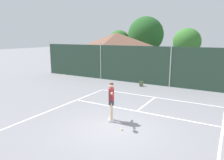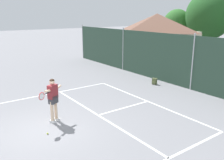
# 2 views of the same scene
# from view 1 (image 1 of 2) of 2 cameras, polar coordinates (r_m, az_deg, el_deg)

# --- Properties ---
(ground_plane) EXTENTS (120.00, 120.00, 0.00)m
(ground_plane) POSITION_cam_1_polar(r_m,az_deg,el_deg) (9.36, 0.57, -12.98)
(ground_plane) COLOR gray
(court_markings) EXTENTS (8.30, 11.10, 0.01)m
(court_markings) POSITION_cam_1_polar(r_m,az_deg,el_deg) (9.88, 2.45, -11.60)
(court_markings) COLOR white
(court_markings) RESTS_ON ground
(chainlink_fence) EXTENTS (26.09, 0.09, 3.32)m
(chainlink_fence) POSITION_cam_1_polar(r_m,az_deg,el_deg) (17.10, 15.59, 3.43)
(chainlink_fence) COLOR #284233
(chainlink_fence) RESTS_ON ground
(clubhouse_building) EXTENTS (6.73, 5.00, 4.36)m
(clubhouse_building) POSITION_cam_1_polar(r_m,az_deg,el_deg) (23.81, 1.23, 7.69)
(clubhouse_building) COLOR beige
(clubhouse_building) RESTS_ON ground
(treeline_backdrop) EXTENTS (25.56, 4.33, 6.59)m
(treeline_backdrop) POSITION_cam_1_polar(r_m,az_deg,el_deg) (27.56, 22.65, 10.85)
(treeline_backdrop) COLOR brown
(treeline_backdrop) RESTS_ON ground
(tennis_player) EXTENTS (0.82, 1.24, 1.85)m
(tennis_player) POSITION_cam_1_polar(r_m,az_deg,el_deg) (9.73, -0.16, -5.02)
(tennis_player) COLOR silver
(tennis_player) RESTS_ON ground
(tennis_ball) EXTENTS (0.07, 0.07, 0.07)m
(tennis_ball) POSITION_cam_1_polar(r_m,az_deg,el_deg) (9.18, 2.69, -13.29)
(tennis_ball) COLOR #CCE033
(tennis_ball) RESTS_ON ground
(backpack_olive) EXTENTS (0.32, 0.30, 0.46)m
(backpack_olive) POSITION_cam_1_polar(r_m,az_deg,el_deg) (17.04, 7.93, -1.04)
(backpack_olive) COLOR #566038
(backpack_olive) RESTS_ON ground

